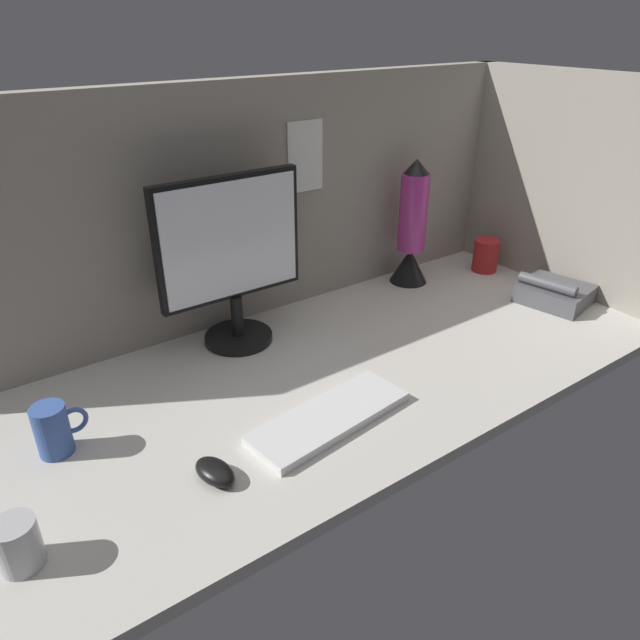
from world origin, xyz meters
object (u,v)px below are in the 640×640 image
(monitor, at_px, (231,255))
(mouse, at_px, (215,472))
(mug_steel, at_px, (18,544))
(mug_red_plastic, at_px, (486,255))
(desk_phone, at_px, (554,293))
(lava_lamp, at_px, (412,233))
(keyboard, at_px, (330,417))
(mug_ceramic_blue, at_px, (54,430))

(monitor, distance_m, mouse, 0.58)
(mug_steel, height_order, mug_red_plastic, mug_red_plastic)
(monitor, relative_size, mouse, 4.60)
(mug_red_plastic, distance_m, desk_phone, 0.29)
(mouse, height_order, desk_phone, desk_phone)
(lava_lamp, bearing_deg, desk_phone, -56.37)
(mug_red_plastic, bearing_deg, lava_lamp, 163.02)
(keyboard, height_order, desk_phone, desk_phone)
(desk_phone, bearing_deg, mouse, -175.46)
(mouse, distance_m, mug_ceramic_blue, 0.34)
(keyboard, xyz_separation_m, mouse, (-0.28, -0.02, 0.01))
(keyboard, distance_m, mug_steel, 0.62)
(mouse, xyz_separation_m, desk_phone, (1.17, 0.09, 0.01))
(monitor, xyz_separation_m, mug_ceramic_blue, (-0.51, -0.20, -0.19))
(keyboard, bearing_deg, monitor, 82.20)
(mouse, bearing_deg, keyboard, -8.16)
(lava_lamp, bearing_deg, monitor, -178.38)
(monitor, height_order, lava_lamp, monitor)
(mouse, distance_m, mug_steel, 0.34)
(monitor, xyz_separation_m, mug_red_plastic, (0.91, -0.07, -0.19))
(monitor, xyz_separation_m, keyboard, (-0.01, -0.43, -0.23))
(mug_steel, height_order, lava_lamp, lava_lamp)
(lava_lamp, bearing_deg, keyboard, -145.29)
(monitor, distance_m, mug_steel, 0.79)
(desk_phone, bearing_deg, mug_ceramic_blue, 173.51)
(monitor, distance_m, desk_phone, 0.98)
(mug_steel, xyz_separation_m, desk_phone, (1.51, 0.09, -0.01))
(mug_red_plastic, bearing_deg, keyboard, -158.36)
(mug_steel, bearing_deg, keyboard, 1.20)
(mug_steel, relative_size, desk_phone, 0.40)
(monitor, relative_size, mug_steel, 5.06)
(keyboard, bearing_deg, mug_red_plastic, 14.96)
(mug_ceramic_blue, bearing_deg, monitor, 20.99)
(keyboard, bearing_deg, desk_phone, -1.76)
(keyboard, xyz_separation_m, mug_ceramic_blue, (-0.50, 0.24, 0.04))
(lava_lamp, distance_m, desk_phone, 0.47)
(mouse, bearing_deg, lava_lamp, 15.14)
(mouse, relative_size, desk_phone, 0.44)
(desk_phone, bearing_deg, lava_lamp, 123.63)
(keyboard, height_order, mug_steel, mug_steel)
(desk_phone, bearing_deg, mug_red_plastic, 84.87)
(keyboard, relative_size, desk_phone, 1.68)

